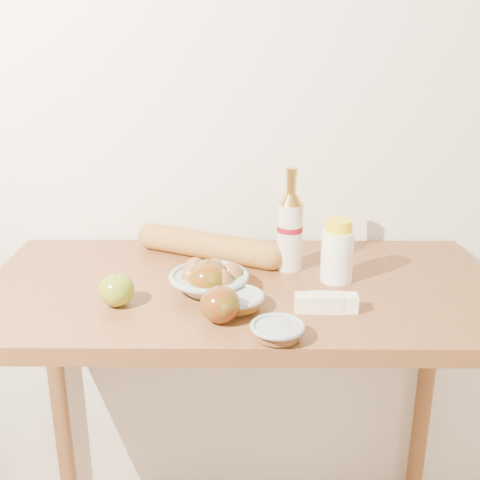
# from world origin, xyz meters

# --- Properties ---
(back_wall) EXTENTS (3.50, 0.02, 2.60)m
(back_wall) POSITION_xyz_m (0.00, 1.51, 1.30)
(back_wall) COLOR white
(back_wall) RESTS_ON ground
(table) EXTENTS (1.20, 0.60, 0.90)m
(table) POSITION_xyz_m (0.00, 1.18, 0.78)
(table) COLOR brown
(table) RESTS_ON ground
(bourbon_bottle) EXTENTS (0.06, 0.06, 0.26)m
(bourbon_bottle) POSITION_xyz_m (0.12, 1.27, 1.00)
(bourbon_bottle) COLOR beige
(bourbon_bottle) RESTS_ON table
(cream_bottle) EXTENTS (0.08, 0.08, 0.15)m
(cream_bottle) POSITION_xyz_m (0.23, 1.20, 0.97)
(cream_bottle) COLOR white
(cream_bottle) RESTS_ON table
(egg_bowl) EXTENTS (0.23, 0.23, 0.06)m
(egg_bowl) POSITION_xyz_m (-0.07, 1.15, 0.93)
(egg_bowl) COLOR #95A39E
(egg_bowl) RESTS_ON table
(baguette) EXTENTS (0.41, 0.24, 0.07)m
(baguette) POSITION_xyz_m (-0.08, 1.34, 0.93)
(baguette) COLOR #C18A3B
(baguette) RESTS_ON table
(apple_yellowgreen) EXTENTS (0.10, 0.10, 0.07)m
(apple_yellowgreen) POSITION_xyz_m (-0.26, 1.06, 0.94)
(apple_yellowgreen) COLOR olive
(apple_yellowgreen) RESTS_ON table
(apple_redgreen_front) EXTENTS (0.09, 0.09, 0.08)m
(apple_redgreen_front) POSITION_xyz_m (-0.04, 0.99, 0.94)
(apple_redgreen_front) COLOR maroon
(apple_redgreen_front) RESTS_ON table
(apple_redgreen_right) EXTENTS (0.10, 0.10, 0.08)m
(apple_redgreen_right) POSITION_xyz_m (-0.07, 1.12, 0.94)
(apple_redgreen_right) COLOR #900E07
(apple_redgreen_right) RESTS_ON table
(sugar_bowl) EXTENTS (0.14, 0.14, 0.03)m
(sugar_bowl) POSITION_xyz_m (0.07, 0.92, 0.92)
(sugar_bowl) COLOR #909E98
(sugar_bowl) RESTS_ON table
(syrup_bowl) EXTENTS (0.15, 0.15, 0.03)m
(syrup_bowl) POSITION_xyz_m (-0.01, 1.05, 0.92)
(syrup_bowl) COLOR #919F99
(syrup_bowl) RESTS_ON table
(butter_stick) EXTENTS (0.13, 0.04, 0.04)m
(butter_stick) POSITION_xyz_m (0.18, 1.04, 0.92)
(butter_stick) COLOR #FAF1C1
(butter_stick) RESTS_ON table
(apple_extra) EXTENTS (0.10, 0.10, 0.08)m
(apple_extra) POSITION_xyz_m (-0.07, 1.13, 0.94)
(apple_extra) COLOR #900E07
(apple_extra) RESTS_ON table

